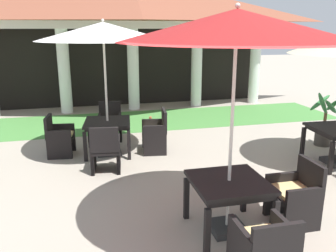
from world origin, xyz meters
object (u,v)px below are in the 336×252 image
Objects in this scene: patio_chair_mid_left_south at (105,151)px; patio_chair_mid_left_north at (110,123)px; patio_chair_mid_left_west at (59,137)px; patio_umbrella_mid_right at (237,27)px; patio_chair_mid_left_east at (156,132)px; patio_chair_mid_right_south at (264,248)px; terracotta_urn at (151,127)px; patio_table_mid_right at (229,187)px; patio_chair_mid_right_east at (295,195)px; patio_umbrella_mid_left at (103,32)px; potted_palm_right_edge at (324,128)px; patio_table_mid_left at (108,125)px.

patio_chair_mid_left_south is 1.02× the size of patio_chair_mid_left_north.
patio_chair_mid_left_south is 2.07m from patio_chair_mid_left_north.
patio_umbrella_mid_right reaches higher than patio_chair_mid_left_west.
patio_chair_mid_left_south is 0.98× the size of patio_chair_mid_left_east.
patio_chair_mid_left_north is 1.13× the size of patio_chair_mid_right_south.
patio_umbrella_mid_right is at bearing 90.00° from patio_chair_mid_right_south.
patio_umbrella_mid_right is at bearing -52.90° from patio_chair_mid_left_south.
terracotta_urn is at bearing -164.24° from patio_chair_mid_left_north.
patio_chair_mid_right_east is (1.00, -0.01, -0.23)m from patio_table_mid_right.
patio_chair_mid_right_south is at bearing -90.46° from patio_umbrella_mid_right.
patio_chair_mid_left_west is 4.92m from patio_chair_mid_right_east.
patio_umbrella_mid_left reaches higher than potted_palm_right_edge.
patio_umbrella_mid_right is at bearing 39.78° from patio_chair_mid_left_west.
patio_chair_mid_left_west is at bearing 122.57° from patio_umbrella_mid_right.
patio_table_mid_right is 1.02m from patio_chair_mid_right_east.
patio_chair_mid_left_east is 1.08× the size of patio_chair_mid_left_west.
patio_umbrella_mid_left is 2.38m from patio_chair_mid_left_south.
patio_chair_mid_left_east reaches higher than terracotta_urn.
patio_table_mid_right is 1.20× the size of patio_chair_mid_right_south.
patio_chair_mid_left_west reaches higher than patio_chair_mid_right_south.
patio_table_mid_right is at bearing -168.27° from patio_chair_mid_left_east.
patio_table_mid_right is 1.08× the size of patio_chair_mid_right_east.
patio_chair_mid_left_west reaches higher than terracotta_urn.
patio_chair_mid_left_south is at bearing 45.04° from patio_chair_mid_left_west.
patio_chair_mid_right_south is (1.15, -5.52, -0.01)m from patio_chair_mid_left_north.
patio_chair_mid_right_east is (2.29, -3.51, -0.22)m from patio_table_mid_left.
potted_palm_right_edge reaches higher than patio_chair_mid_left_south.
patio_table_mid_right is at bearing 90.00° from patio_chair_mid_right_south.
patio_chair_mid_right_south reaches higher than patio_table_mid_right.
patio_umbrella_mid_right is (2.32, -3.63, 2.25)m from patio_chair_mid_left_west.
patio_chair_mid_left_west is 0.69× the size of potted_palm_right_edge.
terracotta_urn is (-3.74, 1.80, -0.20)m from potted_palm_right_edge.
patio_umbrella_mid_left is 3.73m from patio_umbrella_mid_right.
patio_chair_mid_right_east is 4.83m from terracotta_urn.
patio_umbrella_mid_right is (1.16, -4.53, 2.25)m from patio_chair_mid_left_north.
patio_table_mid_right is 2.01× the size of terracotta_urn.
terracotta_urn is (1.16, 1.18, -2.35)m from patio_umbrella_mid_left.
patio_chair_mid_right_south reaches higher than terracotta_urn.
patio_umbrella_mid_left reaches higher than patio_chair_mid_left_east.
patio_chair_mid_left_north reaches higher than patio_table_mid_right.
patio_umbrella_mid_left reaches higher than patio_table_mid_left.
terracotta_urn is at bearing 45.45° from patio_umbrella_mid_left.
patio_chair_mid_left_north is 5.64m from patio_chair_mid_right_south.
terracotta_urn is at bearing 13.95° from patio_chair_mid_right_east.
patio_chair_mid_right_south is at bearing -74.03° from patio_table_mid_left.
patio_chair_mid_left_west is at bearing 122.57° from patio_table_mid_right.
patio_table_mid_left is 1.14× the size of patio_chair_mid_left_east.
potted_palm_right_edge reaches higher than patio_chair_mid_left_north.
patio_chair_mid_left_south is at bearing -97.21° from patio_umbrella_mid_left.
patio_umbrella_mid_left is at bearing 33.59° from patio_chair_mid_right_east.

